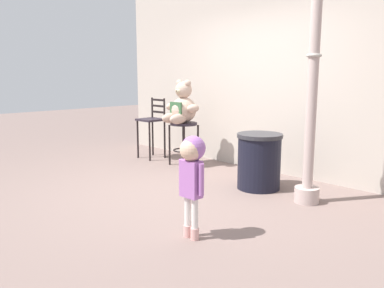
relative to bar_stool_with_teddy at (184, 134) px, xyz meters
name	(u,v)px	position (x,y,z in m)	size (l,w,h in m)	color
ground_plane	(174,193)	(1.06, -1.16, -0.51)	(24.00, 24.00, 0.00)	#79645E
building_wall	(269,44)	(1.06, 0.79, 1.40)	(6.26, 0.30, 3.84)	#BBAFA2
bar_stool_with_teddy	(184,134)	(0.00, 0.00, 0.00)	(0.44, 0.44, 0.70)	#28212B
teddy_bear	(182,107)	(0.00, -0.03, 0.44)	(0.64, 0.57, 0.68)	tan
child_walking	(192,165)	(2.17, -1.95, 0.17)	(0.30, 0.24, 0.94)	#D89F99
trash_bin	(259,161)	(1.66, -0.22, -0.15)	(0.59, 0.59, 0.72)	black
lamppost	(312,103)	(2.40, -0.29, 0.64)	(0.28, 0.28, 2.89)	#B7A099
bar_chair_empty	(152,123)	(-0.80, -0.01, 0.11)	(0.40, 0.40, 1.06)	#28212B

